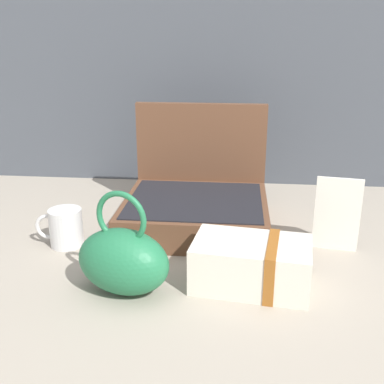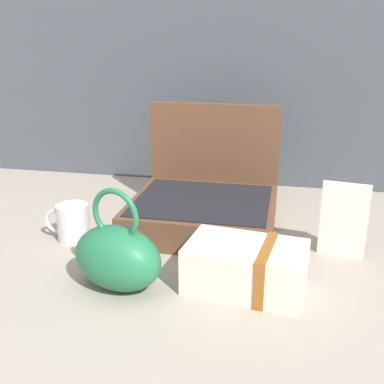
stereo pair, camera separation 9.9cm
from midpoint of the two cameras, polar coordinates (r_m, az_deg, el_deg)
name	(u,v)px [view 1 (the left image)]	position (r m, az deg, el deg)	size (l,w,h in m)	color
ground_plane	(197,256)	(1.07, -2.09, -7.81)	(6.00, 6.00, 0.00)	#9E9384
open_suitcase	(197,200)	(1.22, -1.75, -1.05)	(0.36, 0.35, 0.30)	brown
teal_pouch_handbag	(123,260)	(0.92, -11.44, -8.13)	(0.21, 0.17, 0.21)	#237247
cream_toiletry_bag	(253,264)	(0.94, 4.39, -8.80)	(0.24, 0.17, 0.10)	silver
coffee_mug	(65,227)	(1.16, -17.58, -4.18)	(0.11, 0.08, 0.09)	silver
info_card_left	(337,214)	(1.11, 14.79, -2.68)	(0.10, 0.01, 0.17)	white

